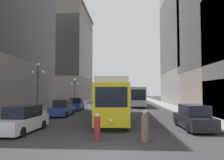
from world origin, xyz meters
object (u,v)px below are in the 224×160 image
Objects in this scene: lamp_post_left_near at (38,81)px; lamp_post_left_far at (75,88)px; streetcar at (113,98)px; parked_car_left_mid at (76,104)px; pedestrian_crossing_near at (145,127)px; pedestrian_crossing_far at (97,128)px; transit_bus at (136,96)px; parked_car_right_far at (194,118)px; parked_car_left_far at (63,108)px; parked_car_left_near at (23,120)px.

lamp_post_left_near is 1.15× the size of lamp_post_left_far.
lamp_post_left_near reaches higher than streetcar.
parked_car_left_mid is 0.79× the size of lamp_post_left_near.
pedestrian_crossing_far is (-2.69, -0.03, -0.08)m from pedestrian_crossing_near.
pedestrian_crossing_near is (8.22, -18.18, -0.01)m from parked_car_left_mid.
pedestrian_crossing_far is 26.04m from lamp_post_left_far.
streetcar reaches higher than transit_bus.
parked_car_right_far is at bearing -82.26° from transit_bus.
parked_car_right_far and parked_car_left_far have the same top height.
pedestrian_crossing_near is at bearing -67.80° from lamp_post_left_far.
pedestrian_crossing_far is at bearing -73.33° from lamp_post_left_far.
parked_car_right_far is (12.24, 1.85, 0.00)m from parked_car_left_near.
parked_car_right_far is 7.87m from pedestrian_crossing_far.
pedestrian_crossing_near is (8.22, -11.49, -0.01)m from parked_car_left_far.
parked_car_right_far is 1.06× the size of parked_car_left_far.
transit_bus is 12.65m from parked_car_left_mid.
parked_car_right_far is 5.73m from pedestrian_crossing_near.
lamp_post_left_near is at bearing -126.74° from parked_car_left_far.
parked_car_right_far reaches higher than pedestrian_crossing_far.
parked_car_left_far is at bearing -81.87° from lamp_post_left_far.
lamp_post_left_near reaches higher than parked_car_left_far.
streetcar reaches higher than pedestrian_crossing_near.
parked_car_right_far is (2.94, -22.60, -1.10)m from transit_bus.
pedestrian_crossing_near is at bearing -91.99° from transit_bus.
streetcar is at bearing -36.05° from parked_car_right_far.
transit_bus is 2.46× the size of parked_car_right_far.
parked_car_left_mid is at bearing 92.81° from parked_car_left_near.
parked_car_left_near and parked_car_left_mid have the same top height.
lamp_post_left_near is 15.80m from lamp_post_left_far.
parked_car_left_near is at bearing 89.97° from pedestrian_crossing_far.
lamp_post_left_far reaches higher than transit_bus.
pedestrian_crossing_far is at bearing 30.61° from parked_car_right_far.
lamp_post_left_near reaches higher than pedestrian_crossing_near.
pedestrian_crossing_near is 1.11× the size of pedestrian_crossing_far.
transit_bus is 21.03m from lamp_post_left_near.
parked_car_left_near is at bearing -135.58° from streetcar.
pedestrian_crossing_near is (-1.08, -26.69, -1.12)m from transit_bus.
parked_car_left_far is at bearing -32.09° from parked_car_right_far.
parked_car_right_far is 14.30m from parked_car_left_far.
parked_car_right_far is at bearing -30.64° from parked_car_left_far.
parked_car_left_far is at bearing -72.04° from pedestrian_crossing_near.
parked_car_left_near is 15.94m from parked_car_left_mid.
parked_car_left_near is 2.66× the size of pedestrian_crossing_near.
lamp_post_left_near reaches higher than parked_car_right_far.
parked_car_left_mid is at bearing -49.94° from parked_car_right_far.
streetcar is 7.11× the size of pedestrian_crossing_near.
parked_car_left_mid is 19.95m from pedestrian_crossing_near.
lamp_post_left_near is (-11.20, -17.69, 1.90)m from transit_bus.
transit_bus is at bearing -109.93° from pedestrian_crossing_near.
streetcar is at bearing 19.34° from pedestrian_crossing_far.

